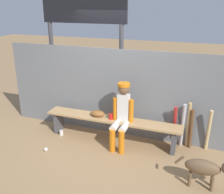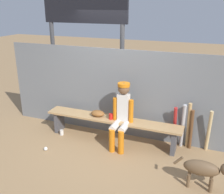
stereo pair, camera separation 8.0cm
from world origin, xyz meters
The scene contains 15 objects.
ground_plane centered at (0.00, 0.00, 0.00)m, with size 30.00×30.00×0.00m, color #9E7A51.
chainlink_fence centered at (0.00, 0.37, 0.90)m, with size 5.05×0.03×1.81m, color slate.
dugout_bench centered at (0.00, 0.00, 0.39)m, with size 2.76×0.36×0.49m.
player_seated centered at (0.24, -0.11, 0.68)m, with size 0.41×0.55×1.25m.
baseball_glove centered at (-0.31, 0.00, 0.55)m, with size 0.28×0.20×0.12m, color brown.
bat_aluminum_red centered at (1.19, 0.28, 0.41)m, with size 0.06×0.06×0.83m, color #B22323.
bat_aluminum_silver centered at (1.34, 0.23, 0.46)m, with size 0.06×0.06×0.92m, color #B7B7BC.
bat_wood_tan centered at (1.44, 0.27, 0.47)m, with size 0.06×0.06×0.94m, color tan.
bat_wood_dark centered at (1.50, 0.24, 0.41)m, with size 0.06×0.06×0.81m, color brown.
bat_wood_natural centered at (1.81, 0.27, 0.42)m, with size 0.06×0.06×0.85m, color tan.
baseball centered at (-1.03, -0.82, 0.04)m, with size 0.07×0.07×0.07m, color white.
cup_on_ground centered at (-1.08, -0.16, 0.06)m, with size 0.08×0.08×0.11m, color silver.
cup_on_bench centered at (-0.01, -0.03, 0.55)m, with size 0.08×0.08×0.11m, color red.
scoreboard centered at (-1.00, 1.06, 2.25)m, with size 2.30×0.27×3.21m.
dog centered at (1.81, -0.85, 0.34)m, with size 0.84×0.20×0.49m.
Camera 2 is at (1.70, -4.36, 2.64)m, focal length 41.68 mm.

